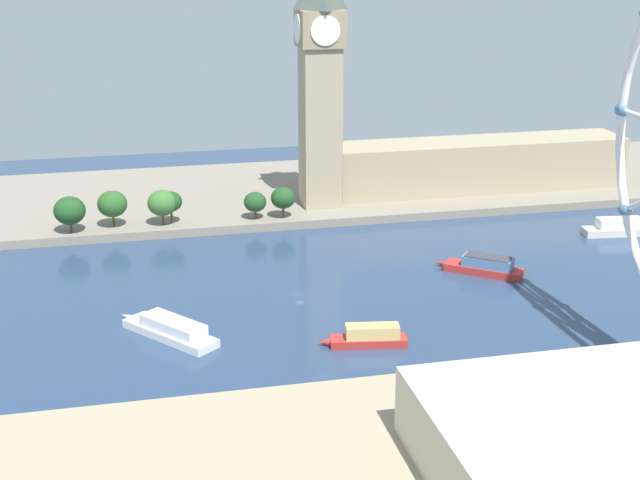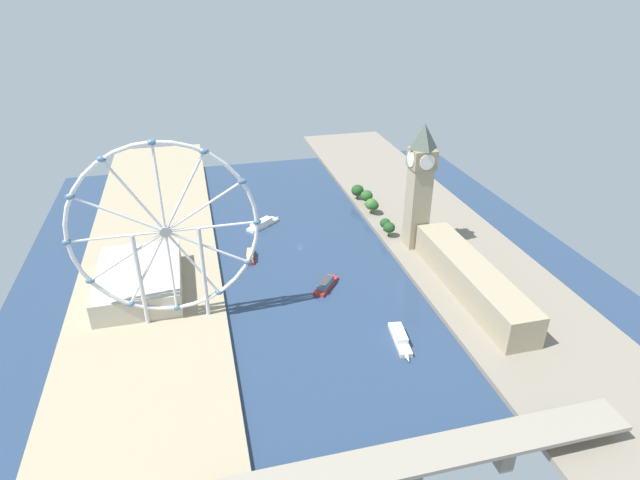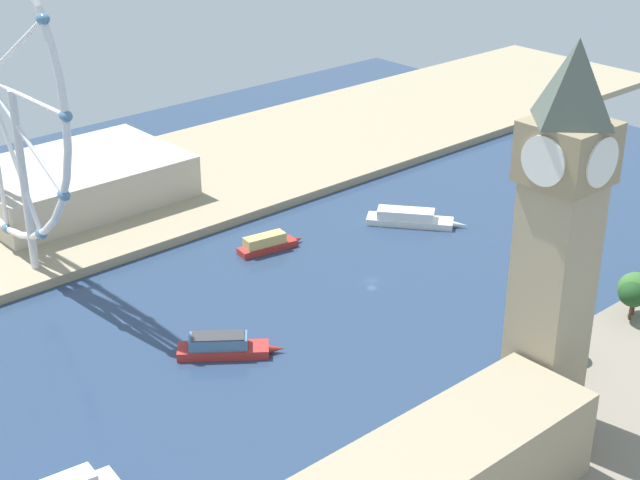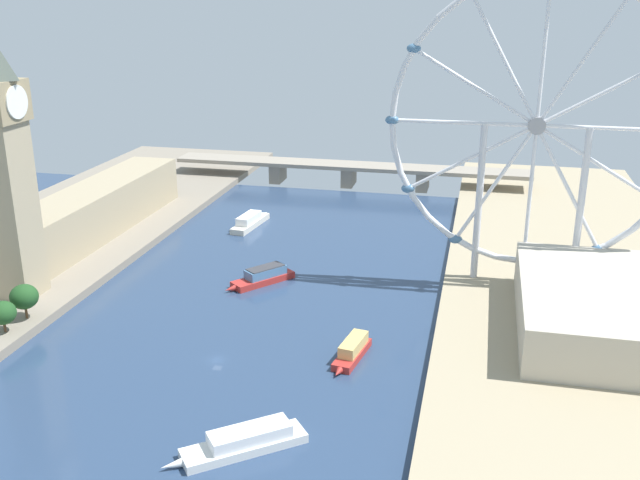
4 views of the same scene
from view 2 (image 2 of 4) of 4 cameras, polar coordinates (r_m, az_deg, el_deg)
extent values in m
plane|color=navy|center=(384.52, -2.17, -0.62)|extent=(379.90, 379.90, 0.00)
cube|color=gray|center=(415.48, 12.12, 1.24)|extent=(90.00, 520.00, 3.00)
cube|color=tan|center=(379.50, -17.87, -2.20)|extent=(90.00, 520.00, 3.00)
cube|color=tan|center=(372.71, 10.51, 3.48)|extent=(13.74, 13.74, 58.54)
cube|color=#928260|center=(359.91, 10.99, 8.68)|extent=(15.93, 15.93, 12.94)
pyramid|color=#4C564C|center=(355.48, 11.21, 10.96)|extent=(14.42, 14.42, 16.95)
cylinder|color=white|center=(352.87, 11.54, 8.25)|extent=(10.44, 0.50, 10.44)
cylinder|color=white|center=(366.99, 10.47, 9.10)|extent=(10.44, 0.50, 10.44)
cylinder|color=white|center=(356.62, 9.77, 8.61)|extent=(0.50, 10.44, 10.44)
cylinder|color=white|center=(363.35, 12.19, 8.75)|extent=(0.50, 10.44, 10.44)
cube|color=tan|center=(333.20, 16.09, -4.06)|extent=(22.00, 117.13, 19.56)
cylinder|color=#513823|center=(455.81, 4.06, 4.68)|extent=(0.80, 0.80, 3.52)
ellipsoid|color=#1E471E|center=(453.50, 4.09, 5.38)|extent=(10.70, 10.70, 9.63)
cylinder|color=#513823|center=(444.31, 5.03, 4.06)|extent=(0.80, 0.80, 4.18)
ellipsoid|color=#285623|center=(441.90, 5.07, 4.80)|extent=(10.23, 10.23, 9.20)
cylinder|color=#513823|center=(429.35, 5.56, 3.15)|extent=(0.80, 0.80, 3.88)
ellipsoid|color=#386B2D|center=(426.92, 5.59, 3.88)|extent=(10.14, 10.14, 9.12)
cylinder|color=#513823|center=(426.84, 5.82, 3.05)|extent=(0.80, 0.80, 4.81)
ellipsoid|color=#1E471E|center=(424.58, 5.86, 3.74)|extent=(7.89, 7.89, 7.10)
cylinder|color=#513823|center=(401.89, 7.03, 1.22)|extent=(0.80, 0.80, 3.08)
ellipsoid|color=#1E471E|center=(399.82, 7.07, 1.83)|extent=(8.00, 8.00, 7.20)
cylinder|color=#513823|center=(393.20, 7.45, 0.64)|extent=(0.80, 0.80, 3.88)
ellipsoid|color=#1E471E|center=(390.80, 7.49, 1.35)|extent=(8.73, 8.73, 7.85)
torus|color=silver|center=(286.34, -16.39, 0.89)|extent=(98.16, 2.16, 98.16)
cylinder|color=#99999E|center=(286.34, -16.39, 0.89)|extent=(5.76, 3.00, 5.76)
cylinder|color=silver|center=(288.91, -21.12, 0.35)|extent=(48.00, 1.30, 1.30)
cylinder|color=silver|center=(283.54, -20.88, 2.58)|extent=(42.22, 1.30, 25.12)
cylinder|color=silver|center=(279.11, -19.40, 4.42)|extent=(25.12, 1.30, 42.22)
cylinder|color=silver|center=(276.87, -17.04, 5.33)|extent=(1.30, 1.30, 48.00)
cylinder|color=silver|center=(277.49, -14.49, 5.01)|extent=(25.12, 1.30, 42.22)
cylinder|color=silver|center=(280.77, -12.50, 3.56)|extent=(42.22, 1.30, 25.12)
cylinder|color=silver|center=(285.78, -11.62, 1.43)|extent=(48.00, 1.30, 1.30)
cylinder|color=silver|center=(291.11, -12.03, -0.76)|extent=(42.22, 1.30, 25.12)
cylinder|color=silver|center=(295.36, -13.56, -2.45)|extent=(25.12, 1.30, 42.22)
cylinder|color=silver|center=(297.45, -15.79, -3.25)|extent=(1.30, 1.30, 48.00)
cylinder|color=silver|center=(296.88, -18.17, -2.96)|extent=(25.12, 1.30, 42.22)
cylinder|color=silver|center=(293.77, -20.11, -1.67)|extent=(42.22, 1.30, 25.12)
ellipsoid|color=teal|center=(293.42, -25.73, -0.19)|extent=(4.80, 3.20, 3.20)
ellipsoid|color=teal|center=(282.75, -25.44, 4.27)|extent=(4.80, 3.20, 3.20)
ellipsoid|color=teal|center=(273.79, -22.58, 8.10)|extent=(4.80, 3.20, 3.20)
ellipsoid|color=teal|center=(269.22, -17.75, 10.05)|extent=(4.80, 3.20, 3.20)
ellipsoid|color=teal|center=(270.48, -12.45, 9.36)|extent=(4.80, 3.20, 3.20)
ellipsoid|color=teal|center=(277.18, -8.45, 6.29)|extent=(4.80, 3.20, 3.20)
ellipsoid|color=teal|center=(287.22, -6.85, 1.96)|extent=(4.80, 3.20, 3.20)
ellipsoid|color=teal|center=(297.73, -7.82, -2.34)|extent=(4.80, 3.20, 3.20)
ellipsoid|color=teal|center=(305.99, -10.89, -5.57)|extent=(4.80, 3.20, 3.20)
ellipsoid|color=teal|center=(310.02, -15.23, -7.06)|extent=(4.80, 3.20, 3.20)
ellipsoid|color=teal|center=(308.92, -19.82, -6.53)|extent=(4.80, 3.20, 3.20)
ellipsoid|color=teal|center=(302.93, -23.63, -4.07)|extent=(4.80, 3.20, 3.20)
cylinder|color=silver|center=(300.79, -18.89, -4.19)|extent=(2.40, 2.40, 55.28)
cylinder|color=silver|center=(298.69, -12.50, -3.49)|extent=(2.40, 2.40, 55.28)
cube|color=#BCB29E|center=(342.50, -18.94, -4.09)|extent=(49.40, 71.37, 14.53)
cube|color=gray|center=(224.83, 9.58, -22.34)|extent=(191.90, 16.95, 2.00)
cube|color=gray|center=(244.21, 18.73, -20.67)|extent=(6.00, 15.25, 9.79)
cube|color=gray|center=(229.33, 9.46, -23.29)|extent=(6.00, 15.25, 9.79)
cube|color=#B22D28|center=(370.33, -7.55, -1.85)|extent=(8.62, 20.23, 2.16)
cone|color=#B22D28|center=(380.29, -7.48, -1.01)|extent=(2.72, 3.83, 2.16)
cube|color=#DBB766|center=(368.14, -7.58, -1.55)|extent=(6.78, 14.24, 3.32)
cube|color=white|center=(415.33, -6.20, 1.65)|extent=(27.69, 24.10, 2.20)
cone|color=white|center=(426.40, -4.64, 2.44)|extent=(5.49, 4.98, 2.20)
cube|color=white|center=(413.26, -6.36, 1.91)|extent=(19.07, 16.94, 3.06)
cube|color=#B22D28|center=(335.31, 0.66, -4.96)|extent=(20.23, 23.04, 2.38)
cone|color=#B22D28|center=(346.17, 1.58, -3.83)|extent=(4.53, 4.85, 2.38)
cube|color=teal|center=(332.91, 0.58, -4.66)|extent=(13.98, 15.53, 3.14)
cube|color=#38383D|center=(331.99, 0.58, -4.41)|extent=(12.82, 14.17, 0.33)
cube|color=beige|center=(294.11, 8.65, -10.59)|extent=(9.94, 28.61, 2.55)
cone|color=beige|center=(282.08, 9.52, -12.60)|extent=(3.13, 5.31, 2.55)
cube|color=white|center=(293.37, 8.62, -9.97)|extent=(7.43, 16.33, 3.37)
camera|label=1|loc=(426.65, -38.60, 10.78)|focal=51.25mm
camera|label=3|loc=(296.31, 46.32, 10.32)|focal=54.92mm
camera|label=4|loc=(512.80, -14.84, 17.65)|focal=40.75mm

